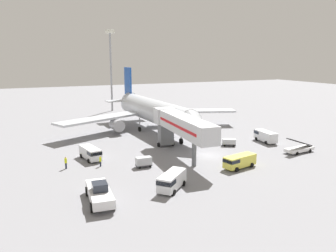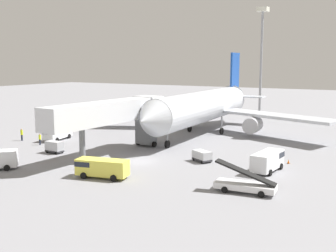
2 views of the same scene
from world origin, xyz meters
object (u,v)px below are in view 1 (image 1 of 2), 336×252
object	(u,v)px
belt_loader_truck	(299,148)
safety_cone_bravo	(255,135)
airplane_at_gate	(152,111)
safety_cone_alpha	(224,158)
service_van_outer_left	(265,136)
ground_crew_worker_midground	(100,161)
apron_light_mast	(111,55)
pushback_tug	(100,193)
baggage_cart_near_center	(229,142)
baggage_cart_rear_left	(144,162)
service_van_near_left	(239,161)
service_van_near_right	(171,180)
ground_crew_worker_foreground	(66,162)
service_van_rear_right	(91,153)
jet_bridge	(180,125)

from	to	relation	value
belt_loader_truck	safety_cone_bravo	distance (m)	13.03
airplane_at_gate	safety_cone_alpha	bearing A→B (deg)	-84.89
service_van_outer_left	ground_crew_worker_midground	size ratio (longest dim) A/B	3.30
safety_cone_bravo	apron_light_mast	size ratio (longest dim) A/B	0.02
service_van_outer_left	airplane_at_gate	bearing A→B (deg)	131.26
pushback_tug	baggage_cart_near_center	bearing A→B (deg)	28.60
baggage_cart_rear_left	airplane_at_gate	bearing A→B (deg)	65.36
belt_loader_truck	safety_cone_alpha	distance (m)	14.41
apron_light_mast	service_van_outer_left	bearing A→B (deg)	-71.62
service_van_near_left	apron_light_mast	bearing A→B (deg)	92.45
service_van_outer_left	service_van_near_right	xyz separation A→B (m)	(-26.85, -14.65, -0.02)
airplane_at_gate	baggage_cart_rear_left	world-z (taller)	airplane_at_gate
service_van_outer_left	ground_crew_worker_midground	xyz separation A→B (m)	(-32.79, -1.93, -0.35)
ground_crew_worker_foreground	service_van_near_left	bearing A→B (deg)	-23.51
belt_loader_truck	service_van_rear_right	bearing A→B (deg)	162.62
service_van_rear_right	ground_crew_worker_midground	bearing A→B (deg)	-81.35
pushback_tug	service_van_near_right	xyz separation A→B (m)	(9.03, 0.12, 0.07)
baggage_cart_rear_left	safety_cone_bravo	size ratio (longest dim) A/B	4.97
jet_bridge	service_van_near_right	xyz separation A→B (m)	(-7.43, -12.85, -4.10)
belt_loader_truck	service_van_outer_left	bearing A→B (deg)	92.58
service_van_outer_left	baggage_cart_rear_left	xyz separation A→B (m)	(-26.94, -4.92, -0.36)
service_van_rear_right	apron_light_mast	distance (m)	53.64
ground_crew_worker_foreground	ground_crew_worker_midground	distance (m)	5.01
jet_bridge	apron_light_mast	size ratio (longest dim) A/B	0.83
baggage_cart_rear_left	apron_light_mast	bearing A→B (deg)	79.67
pushback_tug	baggage_cart_rear_left	distance (m)	13.31
baggage_cart_near_center	safety_cone_alpha	size ratio (longest dim) A/B	4.71
belt_loader_truck	baggage_cart_near_center	xyz separation A→B (m)	(-8.49, 8.82, -0.00)
service_van_near_right	apron_light_mast	world-z (taller)	apron_light_mast
airplane_at_gate	apron_light_mast	distance (m)	34.46
service_van_near_left	service_van_near_right	distance (m)	13.14
safety_cone_bravo	ground_crew_worker_midground	bearing A→B (deg)	-169.20
pushback_tug	baggage_cart_near_center	world-z (taller)	pushback_tug
pushback_tug	safety_cone_bravo	bearing A→B (deg)	27.56
baggage_cart_rear_left	ground_crew_worker_foreground	distance (m)	11.48
pushback_tug	service_van_rear_right	xyz separation A→B (m)	(2.46, 16.90, 0.01)
ground_crew_worker_midground	safety_cone_bravo	bearing A→B (deg)	10.80
jet_bridge	baggage_cart_rear_left	distance (m)	9.28
jet_bridge	pushback_tug	distance (m)	21.37
pushback_tug	safety_cone_alpha	size ratio (longest dim) A/B	12.51
airplane_at_gate	baggage_cart_near_center	xyz separation A→B (m)	(8.11, -18.12, -3.80)
service_van_near_left	airplane_at_gate	bearing A→B (deg)	93.93
ground_crew_worker_foreground	apron_light_mast	distance (m)	57.87
jet_bridge	safety_cone_bravo	world-z (taller)	jet_bridge
service_van_outer_left	ground_crew_worker_foreground	xyz separation A→B (m)	(-37.71, -0.93, -0.24)
belt_loader_truck	safety_cone_bravo	bearing A→B (deg)	86.63
pushback_tug	ground_crew_worker_midground	world-z (taller)	pushback_tug
airplane_at_gate	service_van_near_left	xyz separation A→B (m)	(2.04, -29.65, -3.42)
belt_loader_truck	jet_bridge	bearing A→B (deg)	161.45
belt_loader_truck	service_van_rear_right	world-z (taller)	belt_loader_truck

